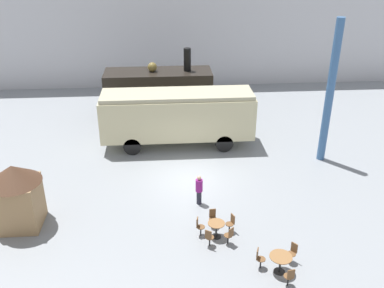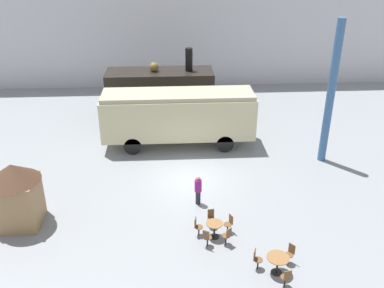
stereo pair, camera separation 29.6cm
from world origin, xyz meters
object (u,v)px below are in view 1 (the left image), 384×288
at_px(steam_locomotive, 159,89).
at_px(cafe_table_mid, 216,227).
at_px(cafe_table_near, 281,260).
at_px(passenger_coach_vintage, 177,114).
at_px(visitor_person, 199,189).
at_px(ticket_kiosk, 16,193).
at_px(cafe_chair_0, 293,252).

distance_m(steam_locomotive, cafe_table_mid, 13.90).
bearing_deg(cafe_table_near, steam_locomotive, 105.86).
xyz_separation_m(passenger_coach_vintage, visitor_person, (0.73, -6.54, -1.19)).
distance_m(cafe_table_near, ticket_kiosk, 11.41).
height_order(cafe_table_near, cafe_chair_0, cafe_chair_0).
distance_m(passenger_coach_vintage, cafe_chair_0, 11.72).
distance_m(cafe_table_near, visitor_person, 5.57).
bearing_deg(steam_locomotive, cafe_table_mid, -80.22).
bearing_deg(passenger_coach_vintage, steam_locomotive, 103.81).
bearing_deg(visitor_person, passenger_coach_vintage, 96.40).
xyz_separation_m(cafe_table_near, cafe_table_mid, (-2.17, 2.29, -0.06)).
distance_m(cafe_table_mid, visitor_person, 2.65).
distance_m(cafe_chair_0, ticket_kiosk, 11.86).
relative_size(cafe_table_near, cafe_chair_0, 1.00).
distance_m(steam_locomotive, passenger_coach_vintage, 4.62).
bearing_deg(ticket_kiosk, cafe_table_mid, -9.95).
distance_m(passenger_coach_vintage, cafe_table_mid, 9.32).
bearing_deg(cafe_chair_0, passenger_coach_vintage, -108.93).
height_order(steam_locomotive, passenger_coach_vintage, steam_locomotive).
bearing_deg(visitor_person, cafe_table_mid, -78.86).
bearing_deg(passenger_coach_vintage, cafe_chair_0, -69.67).
bearing_deg(visitor_person, steam_locomotive, 99.46).
relative_size(cafe_table_near, ticket_kiosk, 0.29).
bearing_deg(cafe_table_mid, passenger_coach_vintage, 97.75).
xyz_separation_m(cafe_table_near, ticket_kiosk, (-10.71, 3.79, 1.08)).
height_order(cafe_chair_0, visitor_person, visitor_person).
xyz_separation_m(passenger_coach_vintage, cafe_table_mid, (1.24, -9.12, -1.48)).
bearing_deg(steam_locomotive, visitor_person, -80.54).
distance_m(cafe_chair_0, visitor_person, 5.48).
distance_m(cafe_table_mid, ticket_kiosk, 8.74).
relative_size(cafe_chair_0, visitor_person, 0.57).
xyz_separation_m(cafe_table_mid, ticket_kiosk, (-8.54, 1.50, 1.14)).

